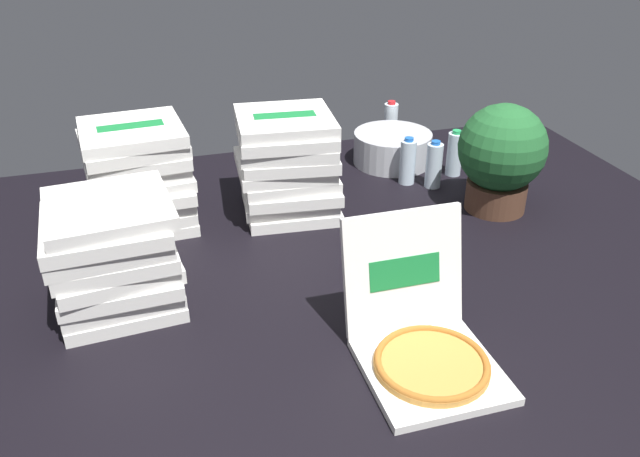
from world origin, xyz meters
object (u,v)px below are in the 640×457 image
pizza_stack_right_near (139,176)px  pizza_stack_right_far (287,165)px  water_bottle_0 (408,162)px  potted_plant (501,155)px  water_bottle_1 (391,122)px  ice_bucket (392,148)px  water_bottle_2 (455,154)px  open_pizza_box (423,339)px  water_bottle_3 (434,165)px  pizza_stack_left_far (113,255)px

pizza_stack_right_near → pizza_stack_right_far: same height
water_bottle_0 → potted_plant: 0.43m
water_bottle_1 → ice_bucket: bearing=-110.0°
water_bottle_2 → pizza_stack_right_near: bearing=-176.5°
pizza_stack_right_far → water_bottle_0: pizza_stack_right_far is taller
open_pizza_box → water_bottle_2: 1.31m
water_bottle_0 → potted_plant: size_ratio=0.48×
pizza_stack_right_far → water_bottle_2: size_ratio=1.99×
open_pizza_box → pizza_stack_right_near: size_ratio=1.10×
water_bottle_0 → water_bottle_3: bearing=-36.2°
water_bottle_3 → open_pizza_box: bearing=-116.6°
pizza_stack_right_near → open_pizza_box: bearing=-56.5°
pizza_stack_left_far → water_bottle_1: bearing=38.6°
pizza_stack_right_far → water_bottle_0: bearing=11.3°
pizza_stack_right_near → pizza_stack_left_far: 0.53m
water_bottle_0 → water_bottle_1: bearing=76.4°
pizza_stack_left_far → water_bottle_1: 1.71m
pizza_stack_right_near → water_bottle_3: bearing=-0.4°
pizza_stack_left_far → water_bottle_2: (1.45, 0.61, -0.08)m
pizza_stack_right_near → potted_plant: bearing=-11.3°
pizza_stack_right_near → water_bottle_3: (1.21, -0.01, -0.10)m
pizza_stack_right_near → water_bottle_1: size_ratio=1.94×
water_bottle_0 → water_bottle_3: same height
pizza_stack_right_far → potted_plant: bearing=-15.2°
open_pizza_box → potted_plant: potted_plant is taller
pizza_stack_left_far → water_bottle_2: bearing=22.6°
water_bottle_1 → pizza_stack_right_near: bearing=-156.2°
ice_bucket → water_bottle_3: (0.07, -0.29, 0.03)m
pizza_stack_right_far → potted_plant: 0.83m
pizza_stack_right_near → water_bottle_2: bearing=3.5°
potted_plant → open_pizza_box: bearing=-130.8°
water_bottle_0 → water_bottle_2: 0.24m
potted_plant → pizza_stack_right_near: bearing=168.7°
ice_bucket → water_bottle_3: water_bottle_3 is taller
water_bottle_0 → potted_plant: potted_plant is taller
pizza_stack_right_far → pizza_stack_right_near: bearing=174.6°
ice_bucket → water_bottle_2: water_bottle_2 is taller
water_bottle_1 → water_bottle_0: bearing=-103.6°
pizza_stack_left_far → ice_bucket: size_ratio=1.12×
water_bottle_0 → potted_plant: (0.24, -0.33, 0.13)m
pizza_stack_left_far → pizza_stack_right_far: pizza_stack_right_far is taller
water_bottle_0 → water_bottle_2: bearing=5.8°
open_pizza_box → water_bottle_0: open_pizza_box is taller
ice_bucket → pizza_stack_right_near: bearing=-165.9°
pizza_stack_right_far → ice_bucket: bearing=30.2°
water_bottle_1 → water_bottle_3: bearing=-92.6°
pizza_stack_right_far → potted_plant: potted_plant is taller
pizza_stack_right_far → pizza_stack_left_far: bearing=-144.5°
water_bottle_3 → potted_plant: size_ratio=0.48×
water_bottle_0 → water_bottle_3: (0.09, -0.07, 0.00)m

